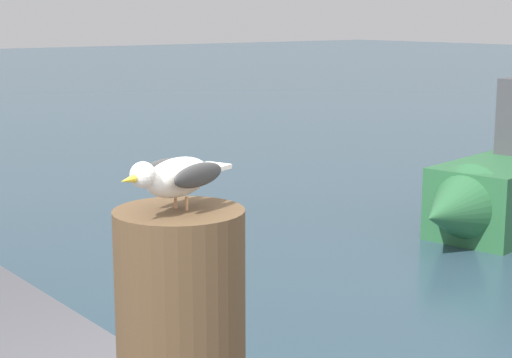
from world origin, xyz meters
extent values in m
cylinder|color=tan|center=(-0.22, -0.44, 2.04)|extent=(0.01, 0.01, 0.04)
cylinder|color=tan|center=(-0.18, -0.43, 2.04)|extent=(0.01, 0.01, 0.04)
ellipsoid|color=silver|center=(-0.20, -0.44, 2.11)|extent=(0.16, 0.25, 0.10)
sphere|color=silver|center=(-0.15, -0.57, 2.14)|extent=(0.06, 0.06, 0.06)
cone|color=yellow|center=(-0.14, -0.62, 2.13)|extent=(0.03, 0.05, 0.02)
cube|color=silver|center=(-0.24, -0.30, 2.11)|extent=(0.10, 0.09, 0.01)
ellipsoid|color=#323232|center=(-0.25, -0.45, 2.12)|extent=(0.09, 0.19, 0.06)
ellipsoid|color=#323232|center=(-0.14, -0.41, 2.12)|extent=(0.09, 0.19, 0.06)
cone|color=#2D6B3D|center=(-3.98, 5.41, 0.45)|extent=(1.05, 1.05, 0.91)
camera|label=1|loc=(1.55, -1.56, 2.51)|focal=58.56mm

